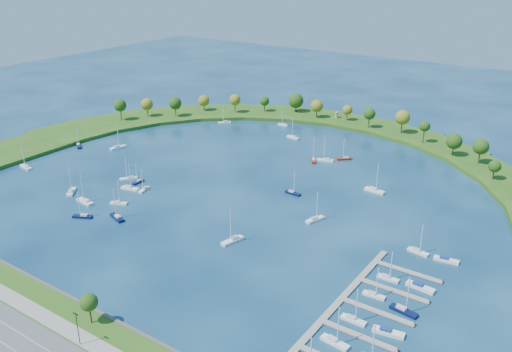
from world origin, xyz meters
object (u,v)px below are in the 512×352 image
Objects in this scene: moored_boat_0 at (26,167)px; docked_boat_2 at (335,341)px; docked_boat_6 at (374,294)px; moored_boat_14 at (313,160)px; dock_system at (354,318)px; moored_boat_8 at (233,240)px; moored_boat_9 at (129,178)px; moored_boat_16 at (138,181)px; moored_boat_4 at (85,201)px; moored_boat_12 at (375,190)px; moored_boat_17 at (71,191)px; moored_boat_20 at (293,137)px; docked_boat_8 at (388,277)px; moored_boat_15 at (283,124)px; docked_boat_10 at (418,251)px; moored_boat_2 at (345,158)px; harbor_tower at (337,115)px; moored_boat_1 at (118,147)px; docked_boat_5 at (388,332)px; moored_boat_13 at (144,189)px; docked_boat_7 at (404,310)px; docked_boat_11 at (446,260)px; docked_boat_9 at (420,287)px; moored_boat_10 at (325,160)px; moored_boat_18 at (117,217)px; moored_boat_6 at (79,145)px; moored_boat_11 at (315,219)px; docked_boat_4 at (353,319)px; moored_boat_7 at (130,188)px; moored_boat_21 at (293,192)px; moored_boat_5 at (225,122)px; moored_boat_19 at (119,202)px.

moored_boat_0 reaches higher than docked_boat_2.
moored_boat_14 is at bearing 125.00° from docked_boat_6.
moored_boat_8 is at bearing 163.95° from dock_system.
moored_boat_9 is (-132.67, 36.15, 0.56)m from dock_system.
moored_boat_4 is at bearing -7.34° from moored_boat_16.
dock_system is at bearing 178.87° from moored_boat_14.
moored_boat_12 is 1.44× the size of moored_boat_16.
moored_boat_17 is at bearing -7.79° from moored_boat_4.
docked_boat_2 is 26.80m from docked_boat_6.
moored_boat_20 is 1.13× the size of docked_boat_8.
docked_boat_10 reaches higher than moored_boat_15.
moored_boat_17 reaches higher than moored_boat_2.
moored_boat_12 reaches higher than docked_boat_6.
harbor_tower is 75.25m from moored_boat_14.
docked_boat_5 is at bearing -96.01° from moored_boat_1.
moored_boat_13 is 1.11× the size of docked_boat_5.
docked_boat_7 is 1.44× the size of docked_boat_11.
moored_boat_0 is 196.64m from docked_boat_9.
moored_boat_10 is at bearing 139.78° from moored_boat_15.
moored_boat_4 is 22.91m from moored_boat_18.
moored_boat_6 is 0.95× the size of moored_boat_11.
moored_boat_13 is at bearing 164.90° from docked_boat_4.
moored_boat_9 is 1.28× the size of docked_boat_9.
moored_boat_8 reaches higher than docked_boat_11.
moored_boat_7 is 1.00× the size of moored_boat_10.
moored_boat_18 reaches higher than dock_system.
moored_boat_6 is 1.01× the size of moored_boat_14.
docked_boat_4 is (190.46, -54.50, -0.02)m from moored_boat_6.
docked_boat_7 is at bearing -68.84° from docked_boat_10.
moored_boat_6 is at bearing 167.23° from docked_boat_2.
moored_boat_21 is (45.88, 60.83, -0.06)m from moored_boat_18.
moored_boat_8 is 64.00m from docked_boat_2.
docked_boat_2 is at bearing -139.07° from moored_boat_17.
moored_boat_12 reaches higher than moored_boat_5.
moored_boat_19 is at bearing -176.34° from docked_boat_8.
moored_boat_8 is at bearing -25.04° from moored_boat_19.
moored_boat_21 is (125.39, 48.37, -0.05)m from moored_boat_0.
moored_boat_4 is at bearing -130.04° from moored_boat_1.
docked_boat_2 reaches higher than moored_boat_20.
moored_boat_6 is 129.31m from moored_boat_14.
moored_boat_12 is at bearing 127.89° from moored_boat_10.
moored_boat_1 reaches higher than moored_boat_19.
moored_boat_12 is at bearing 138.08° from docked_boat_10.
dock_system is 28.12m from docked_boat_9.
dock_system is 15.40m from docked_boat_7.
moored_boat_16 is 0.73× the size of moored_boat_17.
moored_boat_8 reaches higher than moored_boat_17.
moored_boat_13 is at bearing -160.28° from moored_boat_0.
moored_boat_2 is 1.02× the size of docked_boat_4.
moored_boat_12 reaches higher than moored_boat_21.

